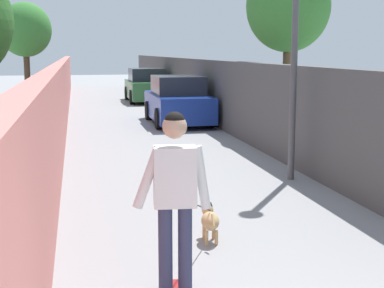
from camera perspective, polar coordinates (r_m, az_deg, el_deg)
ground_plane at (r=16.11m, az=-4.71°, el=1.19°), size 80.00×80.00×0.00m
wall_left at (r=13.90m, az=-13.64°, el=3.74°), size 48.00×0.30×1.99m
fence_right at (r=14.56m, az=5.72°, el=4.34°), size 48.00×0.30×2.05m
tree_left_far at (r=20.90m, az=-16.76°, el=11.10°), size 1.84×1.84×4.04m
tree_right_distant at (r=15.97m, az=9.85°, el=13.71°), size 2.32×2.32×4.81m
person_skateboarder at (r=4.99m, az=-1.76°, el=-4.78°), size 0.26×0.71×1.73m
dog at (r=6.91m, az=1.83°, el=-7.79°), size 1.93×0.86×1.06m
car_near at (r=17.98m, az=-1.46°, el=4.37°), size 3.83×1.80×1.54m
car_far at (r=25.94m, az=-4.69°, el=5.93°), size 3.85×1.80×1.54m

